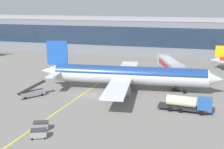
% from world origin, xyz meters
% --- Properties ---
extents(ground_plane, '(700.00, 700.00, 0.00)m').
position_xyz_m(ground_plane, '(0.00, 0.00, 0.00)').
color(ground_plane, slate).
extents(apron_lead_in_line, '(6.70, 79.77, 0.01)m').
position_xyz_m(apron_lead_in_line, '(-2.43, 2.00, 0.00)').
color(apron_lead_in_line, yellow).
rests_on(apron_lead_in_line, ground_plane).
extents(terminal_building, '(217.76, 16.39, 15.19)m').
position_xyz_m(terminal_building, '(3.32, 63.52, 7.62)').
color(terminal_building, slate).
rests_on(terminal_building, ground_plane).
extents(main_airliner, '(46.40, 36.81, 12.35)m').
position_xyz_m(main_airliner, '(7.61, 6.14, 4.11)').
color(main_airliner, silver).
rests_on(main_airliner, ground_plane).
extents(jet_bridge, '(8.84, 17.61, 6.79)m').
position_xyz_m(jet_bridge, '(16.86, 16.77, 5.06)').
color(jet_bridge, '#B2B7BC').
rests_on(jet_bridge, ground_plane).
extents(fuel_tanker, '(10.98, 3.44, 3.25)m').
position_xyz_m(fuel_tanker, '(22.65, -4.84, 1.75)').
color(fuel_tanker, '#232326').
rests_on(fuel_tanker, ground_plane).
extents(belt_loader, '(5.24, 6.29, 3.49)m').
position_xyz_m(belt_loader, '(-13.52, -4.46, 0.99)').
color(belt_loader, gray).
rests_on(belt_loader, ground_plane).
extents(baggage_cart_0, '(3.03, 2.42, 1.48)m').
position_xyz_m(baggage_cart_0, '(-1.36, -23.54, 0.78)').
color(baggage_cart_0, gray).
rests_on(baggage_cart_0, ground_plane).
extents(baggage_cart_1, '(3.03, 2.42, 1.48)m').
position_xyz_m(baggage_cart_1, '(-2.56, -20.58, 0.78)').
color(baggage_cart_1, gray).
rests_on(baggage_cart_1, ground_plane).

